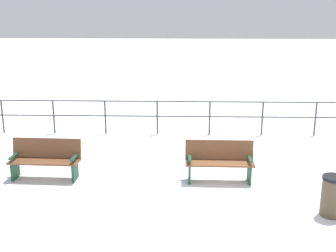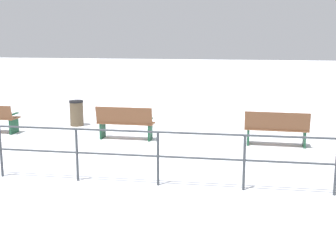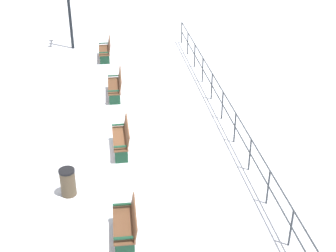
{
  "view_description": "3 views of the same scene",
  "coord_description": "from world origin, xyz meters",
  "px_view_note": "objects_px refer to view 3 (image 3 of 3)",
  "views": [
    {
      "loc": [
        9.14,
        -0.89,
        3.97
      ],
      "look_at": [
        -1.74,
        -1.22,
        0.83
      ],
      "focal_mm": 46.18,
      "sensor_mm": 36.0,
      "label": 1
    },
    {
      "loc": [
        -11.85,
        -3.22,
        2.85
      ],
      "look_at": [
        -2.67,
        -1.62,
        0.95
      ],
      "focal_mm": 48.44,
      "sensor_mm": 36.0,
      "label": 2
    },
    {
      "loc": [
        0.44,
        13.02,
        8.12
      ],
      "look_at": [
        -1.54,
        0.06,
        0.81
      ],
      "focal_mm": 51.81,
      "sensor_mm": 36.0,
      "label": 3
    }
  ],
  "objects_px": {
    "trash_bin": "(68,182)",
    "bench_fourth": "(127,224)",
    "bench_nearest": "(106,50)",
    "bench_second": "(116,85)",
    "bench_third": "(122,137)"
  },
  "relations": [
    {
      "from": "bench_third",
      "to": "bench_second",
      "type": "bearing_deg",
      "value": -89.83
    },
    {
      "from": "bench_nearest",
      "to": "bench_fourth",
      "type": "relative_size",
      "value": 1.0
    },
    {
      "from": "bench_nearest",
      "to": "bench_second",
      "type": "xyz_separation_m",
      "value": [
        -0.23,
        4.03,
        0.02
      ]
    },
    {
      "from": "bench_second",
      "to": "bench_third",
      "type": "distance_m",
      "value": 4.02
    },
    {
      "from": "bench_nearest",
      "to": "trash_bin",
      "type": "distance_m",
      "value": 10.17
    },
    {
      "from": "bench_third",
      "to": "trash_bin",
      "type": "relative_size",
      "value": 1.95
    },
    {
      "from": "bench_nearest",
      "to": "bench_second",
      "type": "height_order",
      "value": "bench_second"
    },
    {
      "from": "bench_nearest",
      "to": "trash_bin",
      "type": "xyz_separation_m",
      "value": [
        1.44,
        10.07,
        -0.05
      ]
    },
    {
      "from": "bench_second",
      "to": "bench_third",
      "type": "xyz_separation_m",
      "value": [
        0.04,
        4.02,
        0.01
      ]
    },
    {
      "from": "bench_second",
      "to": "bench_third",
      "type": "height_order",
      "value": "bench_third"
    },
    {
      "from": "bench_fourth",
      "to": "trash_bin",
      "type": "height_order",
      "value": "bench_fourth"
    },
    {
      "from": "bench_second",
      "to": "bench_third",
      "type": "bearing_deg",
      "value": 91.58
    },
    {
      "from": "bench_nearest",
      "to": "bench_second",
      "type": "relative_size",
      "value": 0.88
    },
    {
      "from": "trash_bin",
      "to": "bench_fourth",
      "type": "bearing_deg",
      "value": 125.69
    },
    {
      "from": "bench_nearest",
      "to": "bench_third",
      "type": "xyz_separation_m",
      "value": [
        -0.19,
        8.05,
        0.04
      ]
    }
  ]
}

